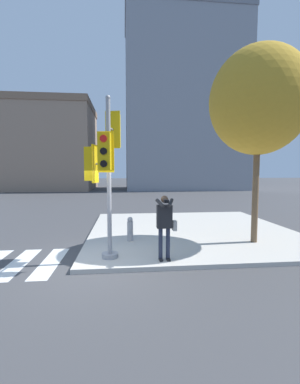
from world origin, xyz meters
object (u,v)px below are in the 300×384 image
at_px(fire_hydrant, 130,229).
at_px(person_photographer, 165,222).
at_px(traffic_signal_pole, 105,162).
at_px(street_tree, 259,102).

bearing_deg(fire_hydrant, person_photographer, -65.78).
bearing_deg(traffic_signal_pole, fire_hydrant, 66.61).
distance_m(person_photographer, street_tree, 5.00).
height_order(traffic_signal_pole, fire_hydrant, traffic_signal_pole).
bearing_deg(person_photographer, traffic_signal_pole, 167.35).
relative_size(traffic_signal_pole, fire_hydrant, 5.32).
bearing_deg(fire_hydrant, traffic_signal_pole, -113.39).
distance_m(traffic_signal_pole, person_photographer, 2.26).
bearing_deg(person_photographer, street_tree, 23.43).
bearing_deg(fire_hydrant, street_tree, -7.66).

